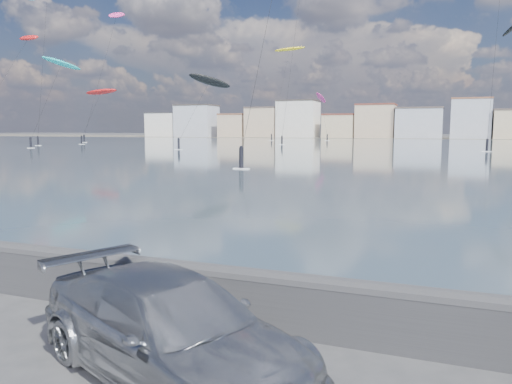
% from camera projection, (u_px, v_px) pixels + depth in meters
% --- Properties ---
extents(bay_water, '(500.00, 177.00, 0.00)m').
position_uv_depth(bay_water, '(423.00, 148.00, 91.25)').
color(bay_water, '#3E5A64').
rests_on(bay_water, ground).
extents(far_shore_strip, '(500.00, 60.00, 0.00)m').
position_uv_depth(far_shore_strip, '(437.00, 138.00, 191.64)').
color(far_shore_strip, '#4C473D').
rests_on(far_shore_strip, ground).
extents(seawall, '(400.00, 0.36, 1.08)m').
position_uv_depth(seawall, '(179.00, 287.00, 9.00)').
color(seawall, '#28282B').
rests_on(seawall, ground).
extents(far_buildings, '(240.79, 13.26, 14.60)m').
position_uv_depth(far_buildings, '(441.00, 121.00, 177.46)').
color(far_buildings, white).
rests_on(far_buildings, ground).
extents(car_silver, '(5.26, 3.82, 1.41)m').
position_uv_depth(car_silver, '(171.00, 329.00, 6.80)').
color(car_silver, '#A6A9AE').
rests_on(car_silver, ground).
extents(kitesurfer_0, '(10.03, 17.63, 28.90)m').
position_uv_depth(kitesurfer_0, '(289.00, 50.00, 155.08)').
color(kitesurfer_0, yellow).
rests_on(kitesurfer_0, ground).
extents(kitesurfer_1, '(5.14, 15.48, 34.72)m').
position_uv_depth(kitesurfer_1, '(116.00, 17.00, 129.21)').
color(kitesurfer_1, '#E5338C').
rests_on(kitesurfer_1, ground).
extents(kitesurfer_3, '(7.25, 15.63, 13.95)m').
position_uv_depth(kitesurfer_3, '(209.00, 82.00, 90.94)').
color(kitesurfer_3, black).
rests_on(kitesurfer_3, ground).
extents(kitesurfer_4, '(5.57, 10.24, 14.41)m').
position_uv_depth(kitesurfer_4, '(321.00, 99.00, 148.12)').
color(kitesurfer_4, '#E5338C').
rests_on(kitesurfer_4, ground).
extents(kitesurfer_8, '(11.32, 11.72, 12.86)m').
position_uv_depth(kitesurfer_8, '(101.00, 92.00, 117.00)').
color(kitesurfer_8, red).
rests_on(kitesurfer_8, ground).
extents(kitesurfer_14, '(5.78, 15.56, 17.59)m').
position_uv_depth(kitesurfer_14, '(61.00, 65.00, 97.64)').
color(kitesurfer_14, '#19BFBF').
rests_on(kitesurfer_14, ground).
extents(kitesurfer_16, '(10.34, 18.69, 25.88)m').
position_uv_depth(kitesurfer_16, '(28.00, 39.00, 115.05)').
color(kitesurfer_16, red).
rests_on(kitesurfer_16, ground).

